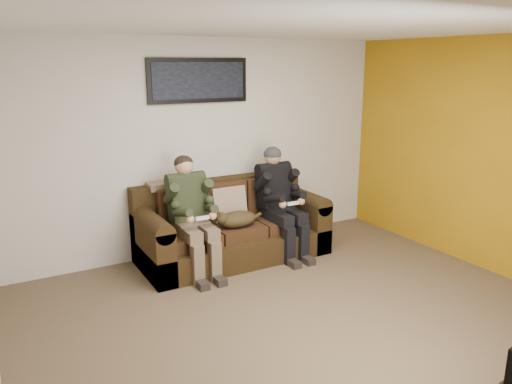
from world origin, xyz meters
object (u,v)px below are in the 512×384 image
cat (236,219)px  framed_poster (199,81)px  person_right (279,195)px  sofa (230,229)px  person_left (191,208)px

cat → framed_poster: 1.69m
person_right → framed_poster: bearing=143.6°
sofa → person_right: (0.58, -0.19, 0.39)m
sofa → cat: 0.33m
person_right → cat: 0.66m
person_left → framed_poster: (0.38, 0.57, 1.36)m
person_left → person_right: size_ratio=0.99×
person_left → framed_poster: 1.53m
sofa → person_left: (-0.58, -0.19, 0.39)m
sofa → person_left: 0.72m
sofa → cat: bearing=-101.5°
person_left → cat: bearing=-7.3°
sofa → framed_poster: bearing=117.4°
sofa → cat: (-0.05, -0.25, 0.20)m
person_right → framed_poster: framed_poster is taller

